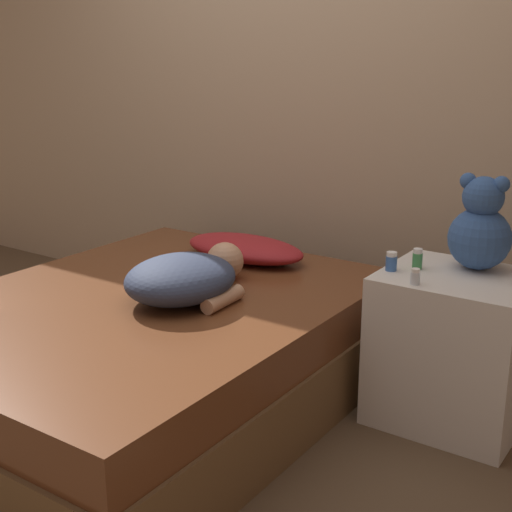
# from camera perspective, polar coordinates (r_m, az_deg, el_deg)

# --- Properties ---
(ground_plane) EXTENTS (12.00, 12.00, 0.00)m
(ground_plane) POSITION_cam_1_polar(r_m,az_deg,el_deg) (3.07, -8.42, -11.48)
(ground_plane) COLOR brown
(wall_back) EXTENTS (8.00, 0.06, 2.60)m
(wall_back) POSITION_cam_1_polar(r_m,az_deg,el_deg) (3.70, 3.97, 14.39)
(wall_back) COLOR tan
(wall_back) RESTS_ON ground_plane
(bed) EXTENTS (1.46, 1.88, 0.46)m
(bed) POSITION_cam_1_polar(r_m,az_deg,el_deg) (2.97, -8.60, -7.57)
(bed) COLOR brown
(bed) RESTS_ON ground_plane
(nightstand) EXTENTS (0.55, 0.50, 0.60)m
(nightstand) POSITION_cam_1_polar(r_m,az_deg,el_deg) (2.90, 15.47, -7.11)
(nightstand) COLOR silver
(nightstand) RESTS_ON ground_plane
(pillow) EXTENTS (0.62, 0.32, 0.11)m
(pillow) POSITION_cam_1_polar(r_m,az_deg,el_deg) (3.35, -0.91, 0.62)
(pillow) COLOR maroon
(pillow) RESTS_ON bed
(person_lying) EXTENTS (0.43, 0.64, 0.18)m
(person_lying) POSITION_cam_1_polar(r_m,az_deg,el_deg) (2.84, -5.58, -1.68)
(person_lying) COLOR #2D3851
(person_lying) RESTS_ON bed
(teddy_bear) EXTENTS (0.24, 0.24, 0.37)m
(teddy_bear) POSITION_cam_1_polar(r_m,az_deg,el_deg) (2.85, 17.51, 2.11)
(teddy_bear) COLOR #335693
(teddy_bear) RESTS_ON nightstand
(bottle_blue) EXTENTS (0.04, 0.04, 0.07)m
(bottle_blue) POSITION_cam_1_polar(r_m,az_deg,el_deg) (2.78, 10.78, -0.44)
(bottle_blue) COLOR #3866B2
(bottle_blue) RESTS_ON nightstand
(bottle_green) EXTENTS (0.04, 0.04, 0.08)m
(bottle_green) POSITION_cam_1_polar(r_m,az_deg,el_deg) (2.82, 12.79, -0.24)
(bottle_green) COLOR #3D8E4C
(bottle_green) RESTS_ON nightstand
(bottle_clear) EXTENTS (0.03, 0.03, 0.06)m
(bottle_clear) POSITION_cam_1_polar(r_m,az_deg,el_deg) (2.64, 12.62, -1.63)
(bottle_clear) COLOR silver
(bottle_clear) RESTS_ON nightstand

